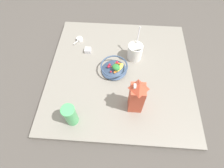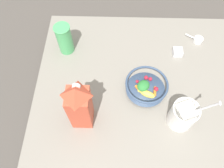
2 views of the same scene
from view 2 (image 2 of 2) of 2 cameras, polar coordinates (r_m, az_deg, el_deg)
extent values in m
plane|color=#4C4742|center=(1.01, 8.51, -4.74)|extent=(6.00, 6.00, 0.00)
cube|color=gray|center=(0.99, 8.65, -4.31)|extent=(1.00, 1.00, 0.04)
cylinder|color=#384C6B|center=(0.99, 8.70, -1.44)|extent=(0.10, 0.10, 0.01)
cone|color=#384C6B|center=(0.97, 8.92, -0.67)|extent=(0.18, 0.18, 0.05)
torus|color=#384C6B|center=(0.95, 9.10, -0.02)|extent=(0.19, 0.19, 0.01)
ellipsoid|color=#EFD64C|center=(0.93, 9.18, -2.40)|extent=(0.07, 0.05, 0.03)
ellipsoid|color=#EFD64C|center=(0.95, 8.13, -0.72)|extent=(0.07, 0.07, 0.03)
cylinder|color=orange|center=(0.96, 9.02, -0.41)|extent=(0.02, 0.04, 0.02)
cylinder|color=orange|center=(0.95, 11.15, -1.92)|extent=(0.02, 0.04, 0.01)
cylinder|color=orange|center=(0.95, 6.94, -1.27)|extent=(0.03, 0.04, 0.01)
sphere|color=red|center=(0.98, 9.97, 1.30)|extent=(0.02, 0.02, 0.02)
sphere|color=red|center=(0.95, 11.44, -1.32)|extent=(0.02, 0.02, 0.02)
sphere|color=red|center=(0.96, 6.59, 0.65)|extent=(0.01, 0.01, 0.01)
sphere|color=red|center=(0.97, 9.17, 0.47)|extent=(0.01, 0.01, 0.01)
sphere|color=red|center=(0.98, 9.06, 1.65)|extent=(0.02, 0.02, 0.02)
ellipsoid|color=#2D7F38|center=(0.93, 8.19, -0.45)|extent=(0.07, 0.08, 0.03)
cube|color=#CC4C33|center=(0.84, -8.23, -6.29)|extent=(0.08, 0.08, 0.22)
pyramid|color=#CC4C33|center=(0.72, -9.54, -2.17)|extent=(0.08, 0.08, 0.04)
cylinder|color=white|center=(0.73, -9.33, -0.69)|extent=(0.03, 0.01, 0.03)
cylinder|color=white|center=(0.91, 17.96, -7.79)|extent=(0.10, 0.10, 0.12)
cylinder|color=white|center=(0.87, 18.83, -6.59)|extent=(0.10, 0.10, 0.02)
cylinder|color=silver|center=(0.85, 22.00, -6.19)|extent=(0.09, 0.03, 0.15)
ellipsoid|color=silver|center=(0.80, 26.43, -4.50)|extent=(0.02, 0.02, 0.01)
cylinder|color=#4CB266|center=(1.08, -12.28, 11.43)|extent=(0.07, 0.07, 0.16)
torus|color=#4CB266|center=(1.02, -13.09, 14.17)|extent=(0.08, 0.08, 0.01)
cube|color=silver|center=(1.13, 16.76, 8.01)|extent=(0.05, 0.05, 0.03)
cube|color=brown|center=(1.13, 16.70, 7.88)|extent=(0.04, 0.04, 0.02)
cylinder|color=white|center=(1.22, 21.59, 10.66)|extent=(0.05, 0.05, 0.02)
cylinder|color=white|center=(1.22, 19.64, 11.72)|extent=(0.04, 0.03, 0.01)
camera|label=1|loc=(0.74, -79.39, 36.95)|focal=28.00mm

